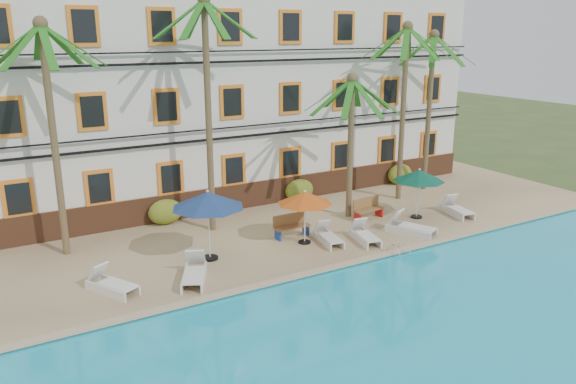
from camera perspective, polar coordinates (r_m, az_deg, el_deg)
ground at (r=21.49m, az=6.24°, el=-6.70°), size 100.00×100.00×0.00m
pool_deck at (r=25.36m, az=-0.46°, el=-2.70°), size 30.00×12.00×0.25m
swimming_pool at (r=16.95m, az=20.82°, el=-13.93°), size 26.00×12.00×0.20m
pool_coping at (r=20.72m, az=7.74°, el=-6.80°), size 30.00×0.35×0.06m
hotel_building at (r=28.59m, az=-5.53°, el=10.15°), size 25.40×6.44×10.22m
palm_a at (r=21.39m, az=-23.00°, el=7.79°), size 4.11×4.11×8.52m
palm_b at (r=22.54m, az=-8.20°, el=10.55°), size 4.11×4.11×9.43m
palm_c at (r=24.47m, az=6.43°, el=6.83°), size 4.11×4.11×6.36m
palm_d at (r=27.47m, az=11.72°, el=10.22°), size 4.11×4.11×8.48m
palm_e at (r=29.60m, az=14.26°, el=10.05°), size 4.11×4.11×8.11m
shrub_left at (r=24.67m, az=-12.34°, el=-1.98°), size 1.50×0.90×1.10m
shrub_mid at (r=27.35m, az=1.15°, el=0.18°), size 1.50×0.90×1.10m
shrub_right at (r=31.06m, az=11.28°, el=1.80°), size 1.50×0.90×1.10m
umbrella_blue at (r=20.09m, az=-8.15°, el=-0.83°), size 2.64×2.64×2.63m
umbrella_red at (r=21.57m, az=1.74°, el=-0.63°), size 2.15×2.15×2.16m
umbrella_green at (r=25.21m, az=13.18°, el=1.61°), size 2.26×2.26×2.26m
lounger_a at (r=18.95m, az=-17.50°, el=-8.86°), size 1.43×1.93×0.87m
lounger_b at (r=19.07m, az=-9.51°, el=-8.06°), size 1.50×2.08×0.93m
lounger_c at (r=22.13m, az=4.09°, el=-4.52°), size 0.90×1.81×0.82m
lounger_d at (r=22.43m, az=7.79°, el=-4.32°), size 1.02×1.88×0.84m
lounger_e at (r=23.54m, az=12.28°, el=-3.47°), size 1.47×2.13×0.95m
lounger_f at (r=26.48m, az=16.77°, el=-1.66°), size 1.03×1.94×0.87m
bench_left at (r=22.69m, az=0.32°, el=-3.41°), size 1.51×0.49×0.93m
bench_right at (r=25.08m, az=8.08°, el=-1.65°), size 1.54×0.62×0.93m
pool_ladder at (r=21.60m, az=11.19°, el=-6.08°), size 0.54×0.74×0.74m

